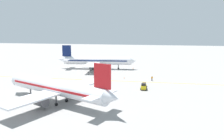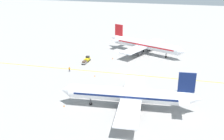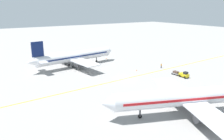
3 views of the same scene
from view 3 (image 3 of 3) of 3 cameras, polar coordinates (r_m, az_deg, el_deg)
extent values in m
plane|color=gray|center=(67.73, 3.34, -2.32)|extent=(400.00, 400.00, 0.00)
cube|color=yellow|center=(67.72, 3.34, -2.32)|extent=(5.17, 119.92, 0.01)
cylinder|color=silver|center=(47.15, 18.67, -6.69)|extent=(14.55, 29.17, 3.60)
cone|color=silver|center=(41.89, -1.26, -8.72)|extent=(4.07, 3.50, 3.42)
cube|color=red|center=(47.10, 18.69, -6.52)|extent=(13.47, 26.40, 0.50)
cube|color=silver|center=(47.91, 19.65, -7.35)|extent=(27.91, 15.29, 0.36)
cylinder|color=#4C4C51|center=(44.64, 22.75, -11.23)|extent=(3.24, 3.79, 2.20)
cylinder|color=#4C4C51|center=(52.37, 16.78, -6.54)|extent=(3.24, 3.79, 2.20)
cylinder|color=#4C4C51|center=(44.41, 7.34, -10.78)|extent=(0.36, 0.36, 2.00)
cylinder|color=black|center=(44.87, 7.29, -11.92)|extent=(0.56, 0.85, 0.80)
cylinder|color=#4C4C51|center=(47.86, 21.47, -9.77)|extent=(0.36, 0.36, 2.00)
cylinder|color=black|center=(48.28, 21.35, -10.85)|extent=(0.56, 0.85, 0.80)
cylinder|color=#4C4C51|center=(50.30, 19.54, -8.29)|extent=(0.36, 0.36, 2.00)
cylinder|color=black|center=(50.71, 19.44, -9.32)|extent=(0.56, 0.85, 0.80)
cylinder|color=white|center=(82.54, -9.55, 3.59)|extent=(7.01, 30.21, 3.60)
cone|color=white|center=(91.51, -0.74, 5.03)|extent=(3.67, 2.78, 3.42)
cone|color=white|center=(75.85, -20.38, 1.92)|extent=(3.38, 3.33, 3.06)
cube|color=#0F1E51|center=(82.51, -9.56, 3.69)|extent=(6.71, 27.24, 0.50)
cube|color=white|center=(82.22, -10.13, 3.00)|extent=(28.41, 8.37, 0.36)
cylinder|color=#4C4C51|center=(86.79, -11.73, 2.75)|extent=(2.55, 3.43, 2.20)
cylinder|color=#4C4C51|center=(78.31, -8.27, 1.48)|extent=(2.55, 3.43, 2.20)
cube|color=#0F1E51|center=(75.86, -18.90, 5.16)|extent=(0.82, 4.01, 5.00)
cube|color=white|center=(76.81, -18.29, 2.36)|extent=(9.22, 3.41, 0.24)
cylinder|color=#4C4C51|center=(88.12, -4.08, 2.96)|extent=(0.36, 0.36, 2.00)
cylinder|color=black|center=(88.35, -4.07, 2.33)|extent=(0.37, 0.83, 0.80)
cylinder|color=#4C4C51|center=(83.51, -11.22, 1.95)|extent=(0.36, 0.36, 2.00)
cylinder|color=black|center=(83.75, -11.18, 1.29)|extent=(0.37, 0.83, 0.80)
cylinder|color=#4C4C51|center=(80.78, -10.12, 1.53)|extent=(0.36, 0.36, 2.00)
cylinder|color=black|center=(81.04, -10.09, 0.85)|extent=(0.37, 0.83, 0.80)
cube|color=gold|center=(72.48, 18.28, -1.23)|extent=(3.02, 1.55, 0.90)
cube|color=black|center=(71.94, 18.68, -0.72)|extent=(1.12, 1.29, 0.70)
sphere|color=orange|center=(71.82, 18.71, -0.40)|extent=(0.16, 0.16, 0.16)
cylinder|color=black|center=(72.63, 19.22, -1.65)|extent=(0.70, 0.26, 0.70)
cylinder|color=black|center=(71.47, 18.49, -1.86)|extent=(0.70, 0.26, 0.70)
cylinder|color=black|center=(73.74, 18.02, -1.28)|extent=(0.70, 0.26, 0.70)
cylinder|color=black|center=(72.61, 17.29, -1.48)|extent=(0.70, 0.26, 0.70)
cube|color=gray|center=(74.44, 16.35, -0.82)|extent=(2.62, 1.44, 0.20)
cube|color=#4C382D|center=(74.33, 16.37, -0.52)|extent=(1.84, 1.15, 0.60)
cylinder|color=black|center=(74.38, 17.25, -1.17)|extent=(0.44, 0.15, 0.44)
cylinder|color=black|center=(73.44, 16.63, -1.33)|extent=(0.44, 0.15, 0.44)
cylinder|color=black|center=(75.63, 16.04, -0.78)|extent=(0.44, 0.15, 0.44)
cylinder|color=black|center=(74.70, 15.41, -0.94)|extent=(0.44, 0.15, 0.44)
cylinder|color=#23232D|center=(81.49, 12.67, 0.81)|extent=(0.16, 0.16, 0.85)
cylinder|color=#23232D|center=(81.64, 12.76, 0.83)|extent=(0.16, 0.16, 0.85)
cube|color=orange|center=(81.38, 12.75, 1.31)|extent=(0.26, 0.38, 0.60)
cylinder|color=orange|center=(81.20, 12.64, 1.28)|extent=(0.10, 0.10, 0.55)
cylinder|color=orange|center=(81.56, 12.86, 1.34)|extent=(0.10, 0.10, 0.55)
sphere|color=#9E7051|center=(81.28, 12.77, 1.60)|extent=(0.22, 0.22, 0.22)
cone|color=orange|center=(76.40, 6.44, -0.03)|extent=(0.32, 0.32, 0.55)
cone|color=orange|center=(63.03, 16.99, -4.19)|extent=(0.32, 0.32, 0.55)
cone|color=orange|center=(93.80, -1.51, 3.10)|extent=(0.32, 0.32, 0.55)
camera|label=1|loc=(62.14, 75.29, -0.06)|focal=35.00mm
camera|label=2|loc=(133.86, -26.19, 19.59)|focal=42.00mm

